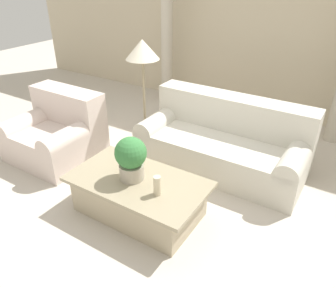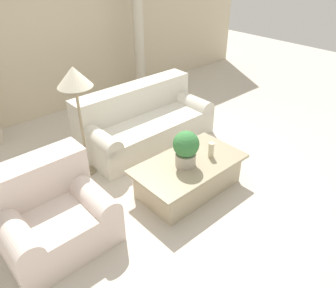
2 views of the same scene
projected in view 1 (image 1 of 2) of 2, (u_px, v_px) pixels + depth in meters
ground_plane at (156, 184)px, 4.02m from camera, size 16.00×16.00×0.00m
wall_back at (252, 17)px, 5.37m from camera, size 10.00×0.06×3.20m
sofa_long at (224, 141)px, 4.26m from camera, size 2.12×0.99×0.89m
loveseat at (57, 132)px, 4.48m from camera, size 1.11×0.99×0.89m
coffee_table at (139, 196)px, 3.47m from camera, size 1.44×0.81×0.43m
potted_plant at (131, 157)px, 3.28m from camera, size 0.33×0.33×0.47m
pillar_candle at (157, 186)px, 3.11m from camera, size 0.07×0.07×0.20m
floor_lamp at (142, 54)px, 4.19m from camera, size 0.44×0.44×1.55m
column_left at (167, 40)px, 5.85m from camera, size 0.29×0.29×2.30m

